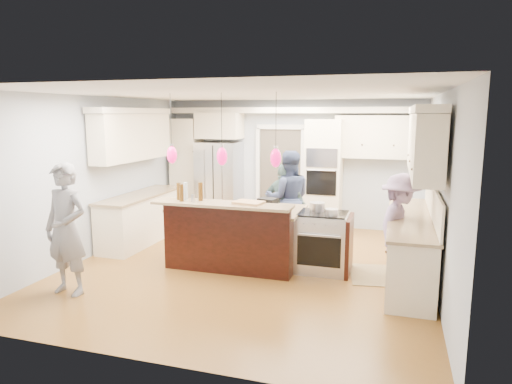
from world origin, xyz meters
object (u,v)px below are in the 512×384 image
(refrigerator, at_px, (219,183))
(island_range, at_px, (324,242))
(person_far_left, at_px, (288,199))
(person_bar_end, at_px, (66,229))
(kitchen_island, at_px, (236,235))

(refrigerator, relative_size, island_range, 1.96)
(island_range, height_order, person_far_left, person_far_left)
(person_bar_end, height_order, person_far_left, person_bar_end)
(island_range, xyz_separation_m, person_bar_end, (-3.16, -1.90, 0.43))
(refrigerator, xyz_separation_m, person_bar_end, (-0.45, -4.39, -0.01))
(kitchen_island, bearing_deg, island_range, 3.10)
(kitchen_island, distance_m, person_far_left, 1.46)
(refrigerator, xyz_separation_m, person_far_left, (1.86, -1.27, -0.02))
(kitchen_island, relative_size, island_range, 2.28)
(kitchen_island, relative_size, person_far_left, 1.20)
(refrigerator, relative_size, kitchen_island, 0.86)
(kitchen_island, bearing_deg, refrigerator, 116.88)
(island_range, relative_size, person_far_left, 0.52)
(kitchen_island, height_order, island_range, kitchen_island)
(kitchen_island, bearing_deg, person_bar_end, -133.86)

